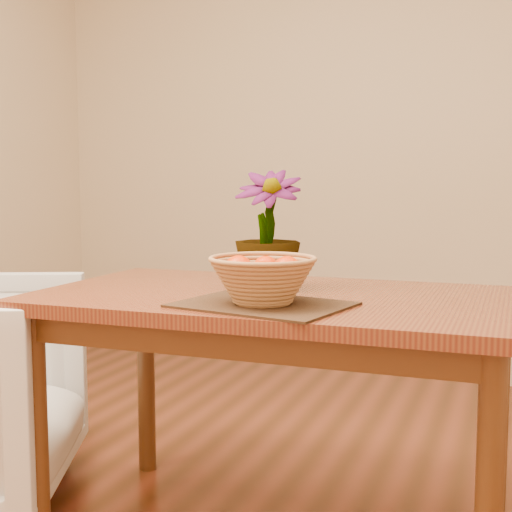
% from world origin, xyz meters
% --- Properties ---
extents(wall_back, '(4.00, 0.02, 2.70)m').
position_xyz_m(wall_back, '(0.00, 2.25, 1.35)').
color(wall_back, beige).
rests_on(wall_back, floor).
extents(table, '(1.40, 0.80, 0.75)m').
position_xyz_m(table, '(0.00, 0.30, 0.66)').
color(table, brown).
rests_on(table, floor).
extents(placemat, '(0.49, 0.40, 0.01)m').
position_xyz_m(placemat, '(0.03, 0.09, 0.75)').
color(placemat, '#3E2616').
rests_on(placemat, table).
extents(wicker_basket, '(0.29, 0.29, 0.12)m').
position_xyz_m(wicker_basket, '(0.03, 0.09, 0.81)').
color(wicker_basket, '#B77B4C').
rests_on(wicker_basket, placemat).
extents(orange_pile, '(0.20, 0.20, 0.08)m').
position_xyz_m(orange_pile, '(0.03, 0.09, 0.84)').
color(orange_pile, '#FF3604').
rests_on(orange_pile, wicker_basket).
extents(potted_plant, '(0.24, 0.24, 0.36)m').
position_xyz_m(potted_plant, '(-0.05, 0.37, 0.93)').
color(potted_plant, '#1B4513').
rests_on(potted_plant, table).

